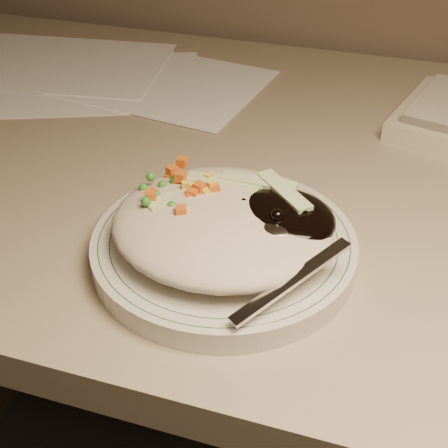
% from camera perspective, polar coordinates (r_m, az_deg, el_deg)
% --- Properties ---
extents(desk, '(1.40, 0.70, 0.74)m').
position_cam_1_polar(desk, '(0.82, 10.96, -7.23)').
color(desk, gray).
rests_on(desk, ground).
extents(plate, '(0.24, 0.24, 0.02)m').
position_cam_1_polar(plate, '(0.56, 0.00, -2.16)').
color(plate, silver).
rests_on(plate, desk).
extents(plate_rim, '(0.22, 0.22, 0.00)m').
position_cam_1_polar(plate_rim, '(0.55, 0.00, -1.34)').
color(plate_rim, '#144723').
rests_on(plate_rim, plate).
extents(meal, '(0.21, 0.19, 0.05)m').
position_cam_1_polar(meal, '(0.54, 0.41, 0.36)').
color(meal, beige).
rests_on(meal, plate).
extents(papers, '(0.48, 0.32, 0.00)m').
position_cam_1_polar(papers, '(0.93, -11.05, 13.21)').
color(papers, white).
rests_on(papers, desk).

